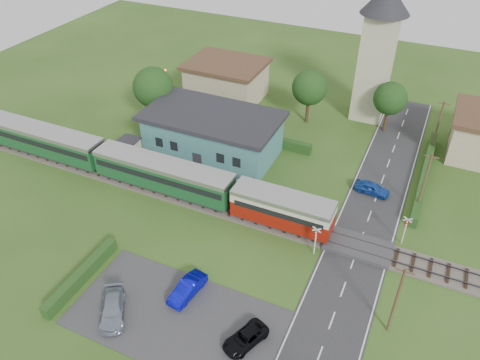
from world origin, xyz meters
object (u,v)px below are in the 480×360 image
at_px(station_building, 213,133).
at_px(crossing_signal_far, 406,227).
at_px(church_tower, 379,44).
at_px(house_west, 226,80).
at_px(crossing_signal_near, 316,237).
at_px(car_on_road, 372,188).
at_px(car_park_dark, 245,338).
at_px(car_park_blue, 187,289).
at_px(equipment_hut, 130,149).
at_px(pedestrian_far, 138,155).
at_px(train, 138,167).
at_px(pedestrian_near, 253,184).
at_px(car_park_silver, 113,309).

bearing_deg(station_building, crossing_signal_far, -15.63).
xyz_separation_m(church_tower, house_west, (-20.00, -3.00, -7.43)).
xyz_separation_m(crossing_signal_near, car_on_road, (2.93, 11.35, -1.45)).
bearing_deg(car_park_dark, car_park_blue, -177.60).
bearing_deg(equipment_hut, car_park_blue, -42.32).
bearing_deg(pedestrian_far, crossing_signal_near, -113.92).
distance_m(train, church_tower, 33.49).
distance_m(station_building, pedestrian_far, 9.14).
bearing_deg(station_building, equipment_hut, -144.08).
distance_m(station_building, train, 10.07).
xyz_separation_m(train, pedestrian_near, (12.24, 3.44, -0.85)).
height_order(crossing_signal_near, pedestrian_near, crossing_signal_near).
bearing_deg(car_park_silver, car_park_dark, -22.04).
bearing_deg(pedestrian_near, car_park_dark, 124.18).
height_order(equipment_hut, pedestrian_far, equipment_hut).
distance_m(house_west, pedestrian_far, 20.07).
relative_size(train, car_park_blue, 10.68).
bearing_deg(train, crossing_signal_near, -6.57).
relative_size(station_building, house_west, 1.48).
relative_size(car_park_silver, car_park_dark, 1.17).
xyz_separation_m(house_west, car_park_blue, (13.15, -34.50, -2.05)).
xyz_separation_m(church_tower, pedestrian_near, (-7.27, -22.56, -8.89)).
bearing_deg(pedestrian_far, car_park_blue, -144.91).
distance_m(crossing_signal_near, pedestrian_far, 23.86).
relative_size(equipment_hut, crossing_signal_near, 0.78).
xyz_separation_m(station_building, crossing_signal_far, (23.60, -6.60, -0.55)).
xyz_separation_m(station_building, train, (-4.51, -8.99, -0.52)).
bearing_deg(equipment_hut, station_building, 35.92).
distance_m(house_west, pedestrian_near, 23.38).
relative_size(car_park_blue, car_park_silver, 0.90).
relative_size(station_building, crossing_signal_far, 4.88).
xyz_separation_m(church_tower, crossing_signal_far, (8.60, -23.61, -8.08)).
height_order(train, crossing_signal_far, train).
bearing_deg(car_park_silver, church_tower, 42.10).
relative_size(train, pedestrian_near, 24.51).
bearing_deg(crossing_signal_near, car_park_dark, -99.49).
relative_size(house_west, crossing_signal_near, 3.30).
relative_size(train, car_on_road, 11.45).
bearing_deg(car_park_blue, car_park_silver, -127.99).
relative_size(train, house_west, 4.00).
distance_m(station_building, church_tower, 23.89).
height_order(equipment_hut, station_building, station_building).
xyz_separation_m(car_park_silver, pedestrian_far, (-10.50, 18.89, 0.48)).
bearing_deg(car_park_dark, house_west, 139.97).
xyz_separation_m(equipment_hut, station_building, (8.00, 5.79, 0.95)).
xyz_separation_m(station_building, car_park_dark, (14.50, -22.76, -2.08)).
xyz_separation_m(church_tower, car_park_silver, (-11.30, -41.82, -9.49)).
bearing_deg(crossing_signal_far, pedestrian_far, 178.72).
bearing_deg(crossing_signal_near, pedestrian_near, 146.00).
relative_size(car_on_road, pedestrian_far, 2.47).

